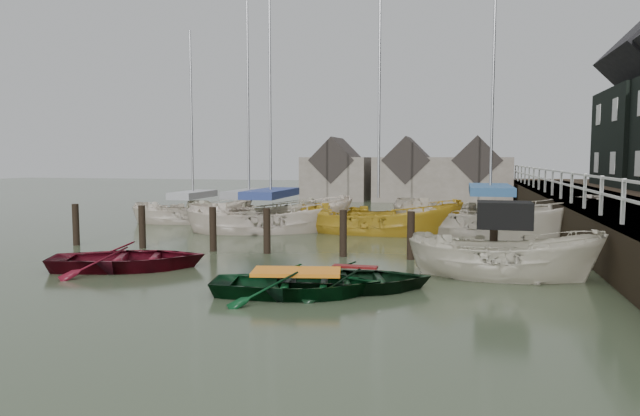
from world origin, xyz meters
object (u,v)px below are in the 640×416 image
(sailboat_a, at_px, (249,225))
(sailboat_c, at_px, (378,233))
(sailboat_e, at_px, (194,221))
(sailboat_b, at_px, (271,230))
(rowboat_dkgreen, at_px, (355,290))
(sailboat_d, at_px, (489,234))
(rowboat_green, at_px, (297,295))
(rowboat_red, at_px, (129,269))
(motorboat, at_px, (503,274))

(sailboat_a, relative_size, sailboat_c, 0.92)
(sailboat_e, bearing_deg, sailboat_c, -119.82)
(sailboat_b, bearing_deg, rowboat_dkgreen, -172.87)
(sailboat_a, relative_size, sailboat_d, 0.77)
(sailboat_c, bearing_deg, sailboat_b, 100.63)
(sailboat_b, bearing_deg, rowboat_green, 179.84)
(sailboat_a, distance_m, sailboat_d, 9.91)
(sailboat_a, bearing_deg, sailboat_b, -126.60)
(rowboat_red, height_order, sailboat_c, sailboat_c)
(sailboat_d, bearing_deg, rowboat_dkgreen, 174.26)
(motorboat, height_order, sailboat_e, sailboat_e)
(sailboat_b, distance_m, sailboat_d, 8.51)
(sailboat_c, height_order, sailboat_e, sailboat_c)
(sailboat_c, bearing_deg, sailboat_e, 82.49)
(sailboat_b, xyz_separation_m, sailboat_e, (-4.50, 2.20, 0.01))
(rowboat_red, xyz_separation_m, rowboat_dkgreen, (6.27, -0.91, 0.00))
(sailboat_b, height_order, sailboat_e, sailboat_b)
(rowboat_green, xyz_separation_m, sailboat_a, (-5.44, 11.33, 0.06))
(rowboat_green, distance_m, sailboat_b, 10.78)
(sailboat_b, relative_size, sailboat_c, 0.95)
(sailboat_e, bearing_deg, sailboat_b, -135.27)
(rowboat_dkgreen, distance_m, sailboat_e, 14.94)
(rowboat_dkgreen, height_order, sailboat_d, sailboat_d)
(sailboat_a, xyz_separation_m, sailboat_c, (5.68, -0.75, -0.05))
(rowboat_dkgreen, relative_size, motorboat, 0.74)
(rowboat_green, bearing_deg, sailboat_e, 23.76)
(rowboat_green, bearing_deg, rowboat_dkgreen, -66.46)
(sailboat_b, bearing_deg, sailboat_e, 42.00)
(sailboat_d, bearing_deg, sailboat_c, 107.45)
(rowboat_red, relative_size, sailboat_e, 0.41)
(rowboat_green, height_order, sailboat_a, sailboat_a)
(rowboat_green, distance_m, sailboat_e, 14.88)
(rowboat_green, distance_m, motorboat, 5.30)
(rowboat_green, bearing_deg, motorboat, -67.91)
(rowboat_dkgreen, distance_m, sailboat_d, 10.70)
(rowboat_dkgreen, bearing_deg, sailboat_d, -34.75)
(motorboat, xyz_separation_m, sailboat_c, (-4.20, 7.67, -0.07))
(sailboat_a, bearing_deg, rowboat_green, -148.37)
(sailboat_e, bearing_deg, sailboat_d, -114.79)
(rowboat_dkgreen, relative_size, sailboat_d, 0.25)
(rowboat_red, height_order, sailboat_a, sailboat_a)
(rowboat_green, relative_size, rowboat_dkgreen, 1.05)
(sailboat_b, relative_size, sailboat_d, 0.79)
(sailboat_c, height_order, sailboat_d, sailboat_d)
(motorboat, height_order, sailboat_a, sailboat_a)
(motorboat, distance_m, sailboat_e, 15.94)
(motorboat, bearing_deg, sailboat_c, 30.02)
(rowboat_green, relative_size, sailboat_e, 0.38)
(rowboat_red, distance_m, sailboat_b, 8.40)
(sailboat_d, bearing_deg, sailboat_a, 100.18)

